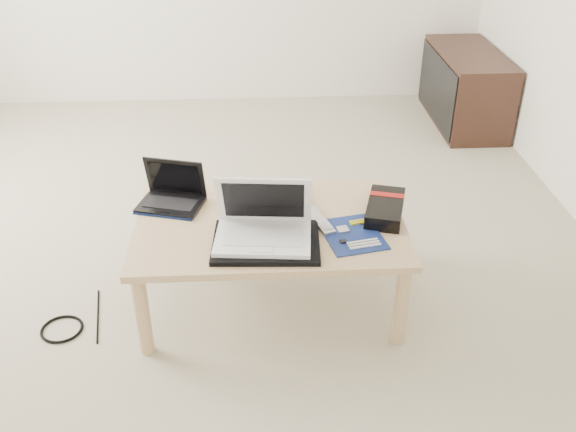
{
  "coord_description": "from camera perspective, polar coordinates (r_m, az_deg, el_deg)",
  "views": [
    {
      "loc": [
        0.31,
        -2.73,
        1.77
      ],
      "look_at": [
        0.44,
        -0.49,
        0.43
      ],
      "focal_mm": 40.0,
      "sensor_mm": 36.0,
      "label": 1
    }
  ],
  "objects": [
    {
      "name": "ground",
      "position": [
        3.27,
        -8.16,
        -2.17
      ],
      "size": [
        4.0,
        4.0,
        0.0
      ],
      "primitive_type": "plane",
      "color": "beige",
      "rests_on": "ground"
    },
    {
      "name": "coffee_table",
      "position": [
        2.65,
        -1.61,
        -1.43
      ],
      "size": [
        1.1,
        0.7,
        0.4
      ],
      "color": "tan",
      "rests_on": "ground"
    },
    {
      "name": "media_cabinet",
      "position": [
        4.68,
        15.43,
        10.94
      ],
      "size": [
        0.41,
        0.9,
        0.5
      ],
      "color": "#392117",
      "rests_on": "ground"
    },
    {
      "name": "book",
      "position": [
        2.77,
        -1.83,
        1.64
      ],
      "size": [
        0.33,
        0.28,
        0.03
      ],
      "color": "black",
      "rests_on": "coffee_table"
    },
    {
      "name": "netbook",
      "position": [
        2.77,
        -10.28,
        1.79
      ],
      "size": [
        0.31,
        0.26,
        0.19
      ],
      "color": "black",
      "rests_on": "coffee_table"
    },
    {
      "name": "tablet",
      "position": [
        2.58,
        -3.39,
        -1.04
      ],
      "size": [
        0.24,
        0.19,
        0.01
      ],
      "color": "black",
      "rests_on": "coffee_table"
    },
    {
      "name": "remote",
      "position": [
        2.62,
        2.83,
        -0.39
      ],
      "size": [
        0.11,
        0.23,
        0.02
      ],
      "color": "#B2B1B6",
      "rests_on": "coffee_table"
    },
    {
      "name": "neoprene_sleeve",
      "position": [
        2.48,
        -1.95,
        -2.34
      ],
      "size": [
        0.43,
        0.32,
        0.02
      ],
      "primitive_type": "cube",
      "rotation": [
        0.0,
        0.0,
        -0.06
      ],
      "color": "black",
      "rests_on": "coffee_table"
    },
    {
      "name": "white_laptop",
      "position": [
        2.47,
        -2.21,
        -0.79
      ],
      "size": [
        0.39,
        0.29,
        0.25
      ],
      "color": "white",
      "rests_on": "neoprene_sleeve"
    },
    {
      "name": "motherboard",
      "position": [
        2.55,
        5.76,
        -1.63
      ],
      "size": [
        0.27,
        0.31,
        0.01
      ],
      "color": "#0C1852",
      "rests_on": "coffee_table"
    },
    {
      "name": "gpu_box",
      "position": [
        2.69,
        8.63,
        0.69
      ],
      "size": [
        0.22,
        0.31,
        0.06
      ],
      "color": "black",
      "rests_on": "coffee_table"
    },
    {
      "name": "cable_coil",
      "position": [
        2.62,
        -2.99,
        -0.44
      ],
      "size": [
        0.11,
        0.11,
        0.01
      ],
      "primitive_type": "torus",
      "rotation": [
        0.0,
        0.0,
        -0.18
      ],
      "color": "black",
      "rests_on": "coffee_table"
    },
    {
      "name": "floor_cable_coil",
      "position": [
        2.85,
        -19.46,
        -9.46
      ],
      "size": [
        0.21,
        0.21,
        0.01
      ],
      "primitive_type": "torus",
      "rotation": [
        0.0,
        0.0,
        -0.26
      ],
      "color": "black",
      "rests_on": "ground"
    },
    {
      "name": "floor_cable_trail",
      "position": [
        2.87,
        -16.55,
        -8.49
      ],
      "size": [
        0.07,
        0.35,
        0.01
      ],
      "primitive_type": "cylinder",
      "rotation": [
        1.57,
        0.0,
        0.18
      ],
      "color": "black",
      "rests_on": "ground"
    }
  ]
}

